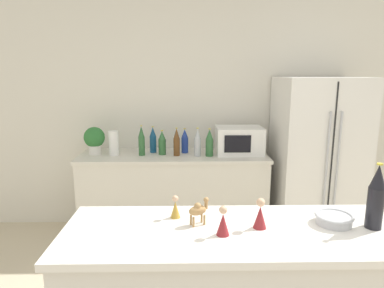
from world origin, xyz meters
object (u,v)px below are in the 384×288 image
(back_bottle_2, at_px, (153,140))
(wise_man_figurine_blue, at_px, (260,215))
(back_bottle_4, at_px, (177,142))
(back_bottle_6, at_px, (198,143))
(fruit_bowl, at_px, (334,219))
(wise_man_figurine_purple, at_px, (175,208))
(back_bottle_5, at_px, (185,141))
(back_bottle_3, at_px, (162,143))
(wine_bottle, at_px, (376,197))
(back_bottle_1, at_px, (142,141))
(refrigerator, at_px, (316,160))
(wise_man_figurine_crimson, at_px, (223,222))
(microwave, at_px, (239,140))
(camel_figurine, at_px, (199,210))
(potted_plant, at_px, (94,139))
(paper_towel_roll, at_px, (114,143))
(back_bottle_0, at_px, (209,143))

(back_bottle_2, distance_m, wise_man_figurine_blue, 2.18)
(back_bottle_4, relative_size, back_bottle_6, 0.99)
(fruit_bowl, height_order, wise_man_figurine_purple, wise_man_figurine_purple)
(back_bottle_5, bearing_deg, back_bottle_3, -162.43)
(wine_bottle, bearing_deg, back_bottle_1, 124.73)
(refrigerator, distance_m, wise_man_figurine_purple, 2.26)
(back_bottle_6, distance_m, wise_man_figurine_crimson, 1.97)
(back_bottle_6, distance_m, wise_man_figurine_purple, 1.78)
(refrigerator, height_order, wise_man_figurine_purple, refrigerator)
(back_bottle_4, bearing_deg, microwave, 7.32)
(back_bottle_2, bearing_deg, camel_figurine, -78.52)
(potted_plant, xyz_separation_m, wise_man_figurine_crimson, (1.12, -2.06, 0.01))
(back_bottle_6, bearing_deg, back_bottle_2, 160.57)
(paper_towel_roll, bearing_deg, wise_man_figurine_crimson, -65.72)
(back_bottle_0, distance_m, back_bottle_1, 0.69)
(back_bottle_0, xyz_separation_m, back_bottle_2, (-0.59, 0.17, -0.00))
(back_bottle_2, relative_size, camel_figurine, 2.12)
(refrigerator, distance_m, back_bottle_2, 1.71)
(refrigerator, height_order, microwave, refrigerator)
(back_bottle_1, xyz_separation_m, wine_bottle, (1.34, -1.94, 0.12))
(microwave, height_order, wise_man_figurine_blue, microwave)
(back_bottle_1, distance_m, back_bottle_5, 0.46)
(back_bottle_4, height_order, back_bottle_5, back_bottle_4)
(paper_towel_roll, xyz_separation_m, camel_figurine, (0.80, -1.91, 0.07))
(back_bottle_2, distance_m, back_bottle_6, 0.50)
(potted_plant, relative_size, back_bottle_5, 1.09)
(potted_plant, height_order, wise_man_figurine_crimson, potted_plant)
(back_bottle_4, xyz_separation_m, wise_man_figurine_purple, (0.04, -1.79, 0.03))
(microwave, relative_size, back_bottle_6, 1.65)
(back_bottle_6, bearing_deg, fruit_bowl, -72.04)
(back_bottle_5, height_order, wine_bottle, wine_bottle)
(back_bottle_1, bearing_deg, wise_man_figurine_blue, -67.38)
(wine_bottle, xyz_separation_m, wise_man_figurine_crimson, (-0.72, -0.06, -0.09))
(microwave, xyz_separation_m, back_bottle_3, (-0.80, -0.03, -0.02))
(back_bottle_2, xyz_separation_m, back_bottle_5, (0.34, -0.02, -0.01))
(back_bottle_1, xyz_separation_m, back_bottle_4, (0.36, -0.02, -0.01))
(back_bottle_5, bearing_deg, back_bottle_4, -122.87)
(wine_bottle, distance_m, fruit_bowl, 0.21)
(back_bottle_1, relative_size, back_bottle_3, 1.22)
(microwave, height_order, back_bottle_1, back_bottle_1)
(refrigerator, height_order, fruit_bowl, refrigerator)
(back_bottle_3, bearing_deg, wine_bottle, -60.08)
(potted_plant, xyz_separation_m, fruit_bowl, (1.67, -1.96, -0.02))
(wise_man_figurine_purple, bearing_deg, microwave, 71.89)
(wine_bottle, bearing_deg, back_bottle_6, 112.08)
(back_bottle_1, bearing_deg, wise_man_figurine_crimson, -72.74)
(microwave, xyz_separation_m, back_bottle_4, (-0.65, -0.08, -0.00))
(paper_towel_roll, distance_m, wise_man_figurine_purple, 1.95)
(back_bottle_2, bearing_deg, wise_man_figurine_blue, -71.23)
(back_bottle_6, distance_m, camel_figurine, 1.86)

